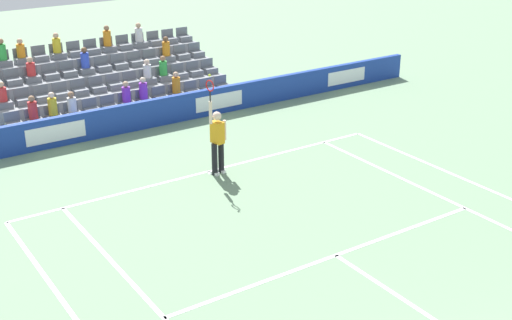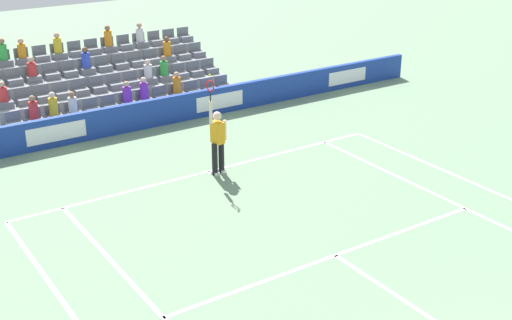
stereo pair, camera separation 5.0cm
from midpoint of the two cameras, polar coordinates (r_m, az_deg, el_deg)
name	(u,v)px [view 2 (the right image)]	position (r m, az deg, el deg)	size (l,w,h in m)	color
line_baseline	(208,171)	(19.16, -3.89, -0.94)	(10.97, 0.10, 0.01)	white
line_service	(335,255)	(15.12, 6.66, -7.80)	(8.23, 0.10, 0.01)	white
line_singles_sideline_right	(480,215)	(17.55, 18.04, -4.36)	(0.10, 11.89, 0.01)	white
line_centre_mark	(210,173)	(19.08, -3.74, -1.04)	(0.10, 0.20, 0.01)	white
sponsor_barrier	(142,115)	(22.53, -9.29, 3.67)	(22.72, 0.22, 0.92)	#193899
tennis_player	(218,140)	(18.65, -3.11, 1.69)	(0.53, 0.40, 2.85)	black
stadium_stand	(106,87)	(25.06, -12.19, 5.91)	(8.06, 3.80, 2.62)	gray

